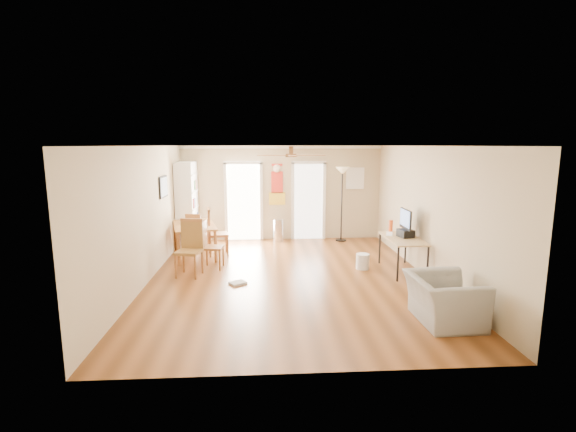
{
  "coord_description": "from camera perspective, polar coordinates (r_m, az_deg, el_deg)",
  "views": [
    {
      "loc": [
        -0.52,
        -7.89,
        2.61
      ],
      "look_at": [
        0.0,
        0.6,
        1.15
      ],
      "focal_mm": 25.76,
      "sensor_mm": 36.0,
      "label": 1
    }
  ],
  "objects": [
    {
      "name": "printer",
      "position": [
        8.97,
        15.92,
        -2.31
      ],
      "size": [
        0.33,
        0.36,
        0.16
      ],
      "primitive_type": "cube",
      "rotation": [
        0.0,
        0.0,
        0.21
      ],
      "color": "black",
      "rests_on": "computer_desk"
    },
    {
      "name": "wall_left",
      "position": [
        8.3,
        -19.03,
        0.12
      ],
      "size": [
        0.04,
        7.0,
        2.6
      ],
      "primitive_type": null,
      "color": "beige",
      "rests_on": "floor"
    },
    {
      "name": "dining_chair_near",
      "position": [
        8.53,
        -13.56,
        -4.41
      ],
      "size": [
        0.55,
        0.55,
        1.13
      ],
      "primitive_type": null,
      "rotation": [
        0.0,
        0.0,
        -0.21
      ],
      "color": "olive",
      "rests_on": "floor"
    },
    {
      "name": "imac",
      "position": [
        9.03,
        15.91,
        -0.89
      ],
      "size": [
        0.21,
        0.62,
        0.58
      ],
      "primitive_type": null,
      "rotation": [
        0.0,
        0.0,
        0.21
      ],
      "color": "black",
      "rests_on": "computer_desk"
    },
    {
      "name": "armchair",
      "position": [
        6.67,
        20.72,
        -10.75
      ],
      "size": [
        0.96,
        1.09,
        0.7
      ],
      "primitive_type": "imported",
      "rotation": [
        0.0,
        0.0,
        1.6
      ],
      "color": "gray",
      "rests_on": "floor"
    },
    {
      "name": "dining_table",
      "position": [
        10.06,
        -12.76,
        -3.29
      ],
      "size": [
        1.26,
        1.71,
        0.77
      ],
      "primitive_type": null,
      "rotation": [
        0.0,
        0.0,
        0.24
      ],
      "color": "#AB7037",
      "rests_on": "floor"
    },
    {
      "name": "wall_decal",
      "position": [
        11.43,
        -1.52,
        4.42
      ],
      "size": [
        0.46,
        0.03,
        1.1
      ],
      "primitive_type": "cube",
      "color": "red",
      "rests_on": "wall_back"
    },
    {
      "name": "dining_chair_far",
      "position": [
        10.62,
        -12.58,
        -2.12
      ],
      "size": [
        0.45,
        0.45,
        0.94
      ],
      "primitive_type": null,
      "rotation": [
        0.0,
        0.0,
        2.94
      ],
      "color": "#985631",
      "rests_on": "floor"
    },
    {
      "name": "kitchen_doorway",
      "position": [
        11.49,
        -6.12,
        1.89
      ],
      "size": [
        0.9,
        0.1,
        2.1
      ],
      "primitive_type": null,
      "color": "white",
      "rests_on": "wall_back"
    },
    {
      "name": "ceiling_fan",
      "position": [
        7.61,
        0.42,
        8.38
      ],
      "size": [
        1.24,
        1.24,
        0.2
      ],
      "primitive_type": null,
      "color": "#593819",
      "rests_on": "ceiling"
    },
    {
      "name": "trash_can",
      "position": [
        11.33,
        -1.36,
        -2.0
      ],
      "size": [
        0.35,
        0.35,
        0.61
      ],
      "primitive_type": "cylinder",
      "rotation": [
        0.0,
        0.0,
        -0.27
      ],
      "color": "silver",
      "rests_on": "floor"
    },
    {
      "name": "floor_cloth",
      "position": [
        8.02,
        -6.94,
        -9.17
      ],
      "size": [
        0.37,
        0.35,
        0.04
      ],
      "primitive_type": "cube",
      "rotation": [
        0.0,
        0.0,
        0.57
      ],
      "color": "#A8A8A2",
      "rests_on": "floor"
    },
    {
      "name": "wastebasket_a",
      "position": [
        9.01,
        10.27,
        -6.19
      ],
      "size": [
        0.3,
        0.3,
        0.33
      ],
      "primitive_type": "cylinder",
      "rotation": [
        0.0,
        0.0,
        -0.05
      ],
      "color": "silver",
      "rests_on": "floor"
    },
    {
      "name": "wall_front",
      "position": [
        4.61,
        3.16,
        -6.8
      ],
      "size": [
        5.5,
        0.04,
        2.6
      ],
      "primitive_type": null,
      "color": "beige",
      "rests_on": "floor"
    },
    {
      "name": "wall_right",
      "position": [
        8.64,
        18.78,
        0.5
      ],
      "size": [
        0.04,
        7.0,
        2.6
      ],
      "primitive_type": null,
      "color": "beige",
      "rests_on": "floor"
    },
    {
      "name": "torchiere_lamp",
      "position": [
        11.37,
        7.42,
        1.61
      ],
      "size": [
        0.45,
        0.45,
        2.03
      ],
      "primitive_type": null,
      "rotation": [
        0.0,
        0.0,
        0.21
      ],
      "color": "black",
      "rests_on": "floor"
    },
    {
      "name": "floor",
      "position": [
        8.33,
        0.26,
        -8.53
      ],
      "size": [
        7.0,
        7.0,
        0.0
      ],
      "primitive_type": "plane",
      "color": "brown",
      "rests_on": "ground"
    },
    {
      "name": "ceiling",
      "position": [
        7.91,
        0.27,
        9.66
      ],
      "size": [
        5.5,
        7.0,
        0.0
      ],
      "primitive_type": null,
      "color": "silver",
      "rests_on": "floor"
    },
    {
      "name": "crown_molding",
      "position": [
        7.91,
        0.27,
        9.37
      ],
      "size": [
        5.5,
        7.0,
        0.08
      ],
      "primitive_type": null,
      "color": "white",
      "rests_on": "wall_back"
    },
    {
      "name": "dining_chair_right_a",
      "position": [
        10.04,
        -9.62,
        -2.15
      ],
      "size": [
        0.54,
        0.54,
        1.13
      ],
      "primitive_type": null,
      "rotation": [
        0.0,
        0.0,
        1.74
      ],
      "color": "olive",
      "rests_on": "floor"
    },
    {
      "name": "computer_desk",
      "position": [
        8.96,
        15.47,
        -5.17
      ],
      "size": [
        0.67,
        1.34,
        0.72
      ],
      "primitive_type": null,
      "color": "tan",
      "rests_on": "floor"
    },
    {
      "name": "framed_poster",
      "position": [
        9.59,
        -16.82,
        3.88
      ],
      "size": [
        0.04,
        0.66,
        0.48
      ],
      "primitive_type": "cube",
      "color": "black",
      "rests_on": "wall_left"
    },
    {
      "name": "bathroom_doorway",
      "position": [
        11.55,
        2.83,
        1.97
      ],
      "size": [
        0.8,
        0.1,
        2.1
      ],
      "primitive_type": null,
      "color": "white",
      "rests_on": "wall_back"
    },
    {
      "name": "orange_bottle",
      "position": [
        9.41,
        14.0,
        -1.35
      ],
      "size": [
        0.09,
        0.09,
        0.26
      ],
      "primitive_type": "cylinder",
      "rotation": [
        0.0,
        0.0,
        -0.05
      ],
      "color": "#F65115",
      "rests_on": "computer_desk"
    },
    {
      "name": "wall_back",
      "position": [
        11.48,
        -0.89,
        3.19
      ],
      "size": [
        5.5,
        0.04,
        2.6
      ],
      "primitive_type": null,
      "color": "beige",
      "rests_on": "floor"
    },
    {
      "name": "dining_chair_right_b",
      "position": [
        8.98,
        -10.34,
        -3.95
      ],
      "size": [
        0.47,
        0.47,
        1.02
      ],
      "primitive_type": null,
      "rotation": [
        0.0,
        0.0,
        1.46
      ],
      "color": "brown",
      "rests_on": "floor"
    },
    {
      "name": "bookshelf",
      "position": [
        11.15,
        -13.77,
        1.64
      ],
      "size": [
        0.64,
        1.06,
        2.19
      ],
      "primitive_type": null,
      "rotation": [
        0.0,
        0.0,
        0.22
      ],
      "color": "silver",
      "rests_on": "floor"
    },
    {
      "name": "ac_grille",
      "position": [
        11.68,
        9.24,
        5.15
      ],
      "size": [
        0.5,
        0.04,
        0.6
      ],
      "primitive_type": "cube",
      "color": "white",
      "rests_on": "wall_back"
    },
    {
      "name": "keyboard",
      "position": [
        9.19,
        13.81,
        -2.4
      ],
      "size": [
        0.25,
        0.42,
        0.02
      ],
      "primitive_type": "cube",
      "rotation": [
        0.0,
        0.0,
        -0.31
      ],
      "color": "white",
      "rests_on": "computer_desk"
    }
  ]
}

